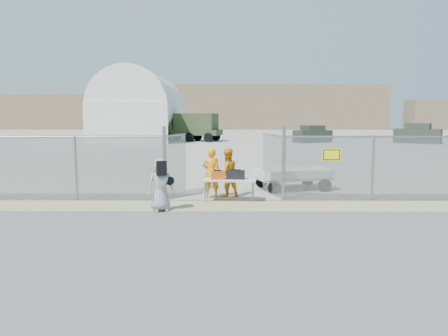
{
  "coord_description": "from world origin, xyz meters",
  "views": [
    {
      "loc": [
        0.1,
        -12.57,
        2.86
      ],
      "look_at": [
        0.0,
        2.0,
        1.1
      ],
      "focal_mm": 35.0,
      "sensor_mm": 36.0,
      "label": 1
    }
  ],
  "objects_px": {
    "folding_table": "(230,190)",
    "security_worker_right": "(227,173)",
    "utility_trailer": "(292,178)",
    "visitor": "(161,185)",
    "security_worker_left": "(211,173)"
  },
  "relations": [
    {
      "from": "folding_table",
      "to": "security_worker_left",
      "type": "bearing_deg",
      "value": 139.83
    },
    {
      "from": "visitor",
      "to": "security_worker_left",
      "type": "bearing_deg",
      "value": 37.18
    },
    {
      "from": "security_worker_left",
      "to": "folding_table",
      "type": "bearing_deg",
      "value": 137.73
    },
    {
      "from": "visitor",
      "to": "utility_trailer",
      "type": "height_order",
      "value": "visitor"
    },
    {
      "from": "folding_table",
      "to": "security_worker_left",
      "type": "relative_size",
      "value": 1.01
    },
    {
      "from": "visitor",
      "to": "utility_trailer",
      "type": "distance_m",
      "value": 5.96
    },
    {
      "from": "security_worker_right",
      "to": "security_worker_left",
      "type": "bearing_deg",
      "value": -17.39
    },
    {
      "from": "folding_table",
      "to": "utility_trailer",
      "type": "bearing_deg",
      "value": 49.6
    },
    {
      "from": "security_worker_right",
      "to": "visitor",
      "type": "height_order",
      "value": "security_worker_right"
    },
    {
      "from": "security_worker_left",
      "to": "visitor",
      "type": "distance_m",
      "value": 2.61
    },
    {
      "from": "folding_table",
      "to": "utility_trailer",
      "type": "relative_size",
      "value": 0.48
    },
    {
      "from": "visitor",
      "to": "utility_trailer",
      "type": "xyz_separation_m",
      "value": [
        4.51,
        3.87,
        -0.35
      ]
    },
    {
      "from": "folding_table",
      "to": "security_worker_right",
      "type": "xyz_separation_m",
      "value": [
        -0.08,
        0.74,
        0.49
      ]
    },
    {
      "from": "security_worker_left",
      "to": "security_worker_right",
      "type": "bearing_deg",
      "value": -167.81
    },
    {
      "from": "visitor",
      "to": "folding_table",
      "type": "bearing_deg",
      "value": 16.99
    }
  ]
}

